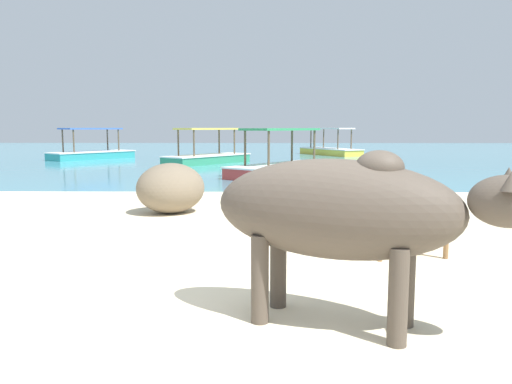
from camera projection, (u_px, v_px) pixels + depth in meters
name	position (u px, v px, depth m)	size (l,w,h in m)	color
sand_beach	(212.00, 334.00, 3.22)	(18.00, 14.00, 0.04)	beige
water_surface	(257.00, 154.00, 25.05)	(60.00, 36.00, 0.03)	teal
cow	(342.00, 211.00, 3.22)	(2.03, 1.19, 1.15)	#4C4238
low_bench_table	(406.00, 220.00, 5.08)	(0.82, 0.55, 0.43)	brown
bottle	(400.00, 203.00, 5.01)	(0.07, 0.07, 0.30)	brown
shore_rock_large	(171.00, 188.00, 7.61)	(1.04, 0.89, 0.76)	#756651
shore_rock_medium	(414.00, 204.00, 6.77)	(0.83, 0.63, 0.53)	#6B5B4C
shore_rock_small	(172.00, 186.00, 8.88)	(0.99, 0.76, 0.53)	gray
shore_rock_flat	(324.00, 191.00, 7.57)	(0.93, 0.73, 0.69)	#756651
boat_red	(281.00, 166.00, 13.85)	(3.15, 3.62, 1.29)	#C63833
boat_yellow	(330.00, 149.00, 24.25)	(2.81, 3.77, 1.29)	gold
boat_green	(207.00, 156.00, 18.50)	(3.12, 3.64, 1.29)	#338E66
boat_teal	(92.00, 152.00, 21.16)	(3.12, 3.64, 1.29)	teal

